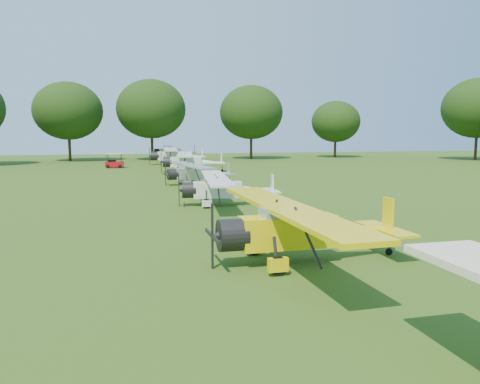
% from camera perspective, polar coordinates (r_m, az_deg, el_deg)
% --- Properties ---
extents(ground, '(160.00, 160.00, 0.00)m').
position_cam_1_polar(ground, '(21.51, 1.25, -4.47)').
color(ground, '#2D4A12').
rests_on(ground, ground).
extents(tree_belt, '(137.36, 130.27, 14.52)m').
position_cam_1_polar(tree_belt, '(22.66, 10.38, 16.44)').
color(tree_belt, black).
rests_on(tree_belt, ground).
extents(aircraft_2, '(6.82, 10.84, 2.14)m').
position_cam_1_polar(aircraft_2, '(15.93, 7.62, -4.09)').
color(aircraft_2, yellow).
rests_on(aircraft_2, ground).
extents(aircraft_3, '(6.09, 9.69, 1.90)m').
position_cam_1_polar(aircraft_3, '(28.21, -1.84, 0.61)').
color(aircraft_3, silver).
rests_on(aircraft_3, ground).
extents(aircraft_4, '(6.03, 9.54, 1.87)m').
position_cam_1_polar(aircraft_4, '(39.84, -5.25, 2.49)').
color(aircraft_4, silver).
rests_on(aircraft_4, ground).
extents(aircraft_5, '(7.22, 11.48, 2.25)m').
position_cam_1_polar(aircraft_5, '(52.73, -6.03, 3.87)').
color(aircraft_5, silver).
rests_on(aircraft_5, ground).
extents(aircraft_6, '(7.70, 12.26, 2.41)m').
position_cam_1_polar(aircraft_6, '(65.36, -7.88, 4.56)').
color(aircraft_6, silver).
rests_on(aircraft_6, ground).
extents(aircraft_7, '(7.47, 11.85, 2.35)m').
position_cam_1_polar(aircraft_7, '(79.88, -8.14, 5.00)').
color(aircraft_7, silver).
rests_on(aircraft_7, ground).
extents(golf_cart, '(2.25, 1.53, 1.82)m').
position_cam_1_polar(golf_cart, '(60.76, -15.10, 3.43)').
color(golf_cart, '#AD0C14').
rests_on(golf_cart, ground).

